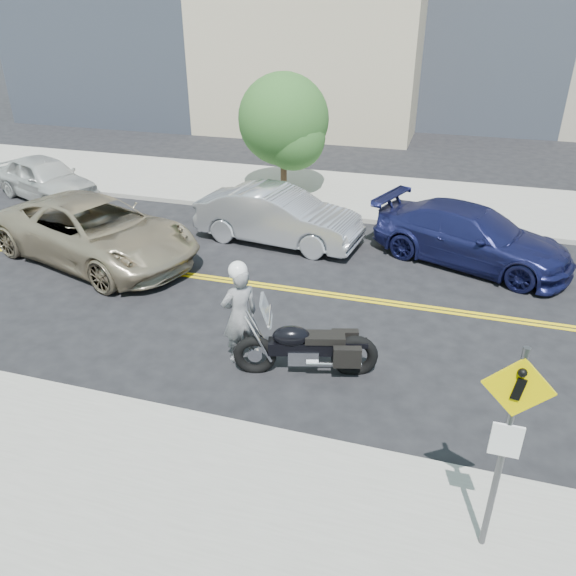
% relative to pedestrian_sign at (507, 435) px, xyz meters
% --- Properties ---
extents(ground_plane, '(120.00, 120.00, 0.00)m').
position_rel_pedestrian_sign_xyz_m(ground_plane, '(-4.20, 6.31, -1.96)').
color(ground_plane, black).
rests_on(ground_plane, ground).
extents(sidewalk_near, '(60.00, 5.00, 0.15)m').
position_rel_pedestrian_sign_xyz_m(sidewalk_near, '(-4.20, -1.19, -1.89)').
color(sidewalk_near, '#9E9B91').
rests_on(sidewalk_near, ground_plane).
extents(sidewalk_far, '(60.00, 5.00, 0.15)m').
position_rel_pedestrian_sign_xyz_m(sidewalk_far, '(-4.20, 13.81, -1.89)').
color(sidewalk_far, '#9E9B91').
rests_on(sidewalk_far, ground_plane).
extents(pedestrian_sign, '(0.78, 0.08, 3.00)m').
position_rel_pedestrian_sign_xyz_m(pedestrian_sign, '(0.00, 0.00, 0.00)').
color(pedestrian_sign, '#4C4C51').
rests_on(pedestrian_sign, sidewalk_near).
extents(motorcyclist, '(0.86, 0.85, 2.13)m').
position_rel_pedestrian_sign_xyz_m(motorcyclist, '(-4.52, 3.18, -0.90)').
color(motorcyclist, '#AAA9AE').
rests_on(motorcyclist, ground).
extents(motorcycle, '(2.74, 1.48, 1.60)m').
position_rel_pedestrian_sign_xyz_m(motorcycle, '(-3.19, 3.14, -1.16)').
color(motorcycle, black).
rests_on(motorcycle, ground).
extents(suv, '(6.53, 4.41, 1.66)m').
position_rel_pedestrian_sign_xyz_m(suv, '(-9.92, 6.51, -1.13)').
color(suv, tan).
rests_on(suv, ground).
extents(parked_car_white, '(4.70, 3.22, 1.49)m').
position_rel_pedestrian_sign_xyz_m(parked_car_white, '(-14.62, 10.51, -1.22)').
color(parked_car_white, silver).
rests_on(parked_car_white, ground).
extents(parked_car_silver, '(4.94, 2.25, 1.57)m').
position_rel_pedestrian_sign_xyz_m(parked_car_silver, '(-5.62, 9.11, -1.17)').
color(parked_car_silver, '#AEAFB6').
rests_on(parked_car_silver, ground).
extents(parked_car_blue, '(5.63, 3.83, 1.51)m').
position_rel_pedestrian_sign_xyz_m(parked_car_blue, '(-0.29, 9.20, -1.20)').
color(parked_car_blue, navy).
rests_on(parked_car_blue, ground).
extents(tree_far_a, '(3.09, 3.09, 4.22)m').
position_rel_pedestrian_sign_xyz_m(tree_far_a, '(-6.74, 13.26, 0.71)').
color(tree_far_a, '#382619').
rests_on(tree_far_a, ground).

